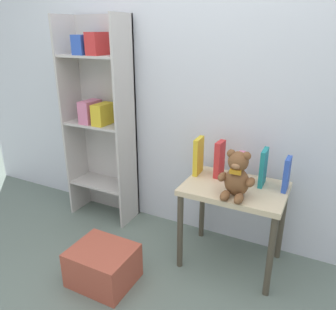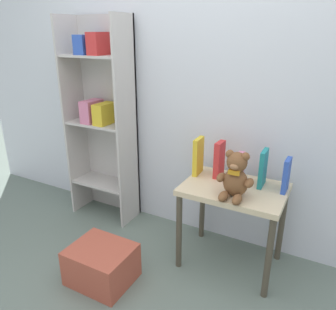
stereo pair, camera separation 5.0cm
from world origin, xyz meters
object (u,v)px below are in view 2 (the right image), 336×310
(book_standing_yellow, at_px, (198,156))
(book_standing_blue, at_px, (286,175))
(display_table, at_px, (233,199))
(teddy_bear, at_px, (235,177))
(book_standing_pink, at_px, (239,168))
(book_standing_teal, at_px, (263,168))
(bookshelf_side, at_px, (102,113))
(book_standing_red, at_px, (219,160))
(storage_bin, at_px, (102,264))

(book_standing_yellow, distance_m, book_standing_blue, 0.59)
(display_table, distance_m, teddy_bear, 0.26)
(book_standing_pink, relative_size, book_standing_teal, 0.84)
(bookshelf_side, relative_size, display_table, 2.54)
(display_table, relative_size, book_standing_teal, 2.68)
(bookshelf_side, distance_m, book_standing_pink, 1.21)
(teddy_bear, bearing_deg, book_standing_red, 128.64)
(bookshelf_side, bearing_deg, book_standing_pink, -4.28)
(bookshelf_side, height_order, teddy_bear, bookshelf_side)
(book_standing_red, bearing_deg, book_standing_pink, -5.18)
(teddy_bear, bearing_deg, book_standing_pink, 100.15)
(book_standing_yellow, relative_size, book_standing_blue, 1.20)
(book_standing_pink, distance_m, book_standing_blue, 0.29)
(book_standing_yellow, bearing_deg, book_standing_teal, 0.33)
(teddy_bear, relative_size, book_standing_red, 1.15)
(teddy_bear, xyz_separation_m, storage_bin, (-0.71, -0.43, -0.60))
(teddy_bear, distance_m, book_standing_red, 0.30)
(display_table, height_order, teddy_bear, teddy_bear)
(book_standing_teal, bearing_deg, book_standing_pink, -172.84)
(book_standing_pink, bearing_deg, bookshelf_side, 174.71)
(display_table, height_order, book_standing_red, book_standing_red)
(display_table, height_order, book_standing_yellow, book_standing_yellow)
(book_standing_teal, distance_m, storage_bin, 1.20)
(book_standing_pink, xyz_separation_m, book_standing_blue, (0.29, 0.01, 0.01))
(teddy_bear, bearing_deg, storage_bin, -148.59)
(book_standing_teal, bearing_deg, teddy_bear, -116.33)
(book_standing_pink, height_order, storage_bin, book_standing_pink)
(display_table, height_order, book_standing_blue, book_standing_blue)
(book_standing_red, bearing_deg, teddy_bear, -48.62)
(bookshelf_side, bearing_deg, book_standing_teal, -2.90)
(teddy_bear, height_order, book_standing_pink, teddy_bear)
(book_standing_pink, bearing_deg, book_standing_blue, 0.29)
(bookshelf_side, height_order, book_standing_blue, bookshelf_side)
(display_table, bearing_deg, bookshelf_side, 171.83)
(display_table, bearing_deg, book_standing_pink, 90.00)
(teddy_bear, distance_m, book_standing_pink, 0.22)
(book_standing_red, bearing_deg, storage_bin, -125.50)
(book_standing_yellow, bearing_deg, book_standing_pink, -2.58)
(book_standing_red, xyz_separation_m, storage_bin, (-0.52, -0.66, -0.59))
(bookshelf_side, xyz_separation_m, book_standing_teal, (1.33, -0.07, -0.20))
(book_standing_red, distance_m, storage_bin, 1.03)
(bookshelf_side, height_order, book_standing_red, bookshelf_side)
(book_standing_blue, bearing_deg, teddy_bear, -138.96)
(storage_bin, bearing_deg, teddy_bear, 31.41)
(bookshelf_side, xyz_separation_m, book_standing_pink, (1.18, -0.09, -0.21))
(book_standing_teal, relative_size, book_standing_blue, 1.12)
(bookshelf_side, relative_size, book_standing_pink, 8.14)
(book_standing_pink, bearing_deg, display_table, -91.01)
(book_standing_pink, height_order, book_standing_teal, book_standing_teal)
(book_standing_yellow, bearing_deg, book_standing_red, 4.90)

